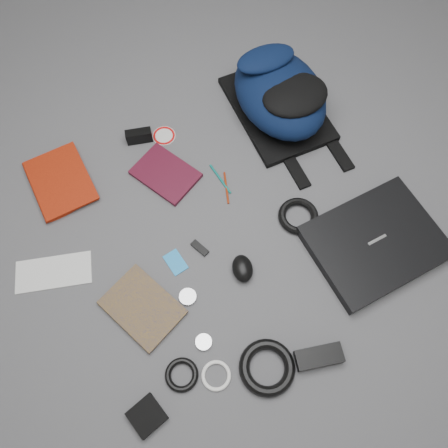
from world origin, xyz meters
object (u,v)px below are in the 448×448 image
pouch (147,416)px  compact_camera (139,136)px  textbook_red (34,193)px  power_brick (319,357)px  laptop (375,242)px  backpack (280,93)px  mouse (242,268)px  dvd_case (166,174)px  comic_book (122,328)px

pouch → compact_camera: bearing=65.9°
compact_camera → pouch: size_ratio=1.07×
textbook_red → power_brick: (0.52, -0.91, 0.00)m
laptop → backpack: bearing=90.3°
textbook_red → compact_camera: (0.40, 0.02, 0.01)m
mouse → power_brick: (0.06, -0.33, -0.01)m
power_brick → pouch: (-0.49, 0.10, -0.01)m
textbook_red → power_brick: size_ratio=1.88×
laptop → compact_camera: size_ratio=4.40×
backpack → pouch: (-0.87, -0.70, -0.08)m
dvd_case → pouch: (-0.39, -0.66, 0.00)m
backpack → mouse: size_ratio=5.13×
laptop → textbook_red: size_ratio=1.57×
mouse → textbook_red: bearing=148.6°
textbook_red → laptop: bearing=-37.5°
power_brick → compact_camera: bearing=115.9°
comic_book → backpack: bearing=9.7°
pouch → textbook_red: bearing=92.2°
backpack → power_brick: 0.89m
dvd_case → mouse: 0.43m
backpack → textbook_red: bearing=179.1°
dvd_case → power_brick: size_ratio=1.56×
mouse → pouch: 0.49m
comic_book → power_brick: size_ratio=1.67×
textbook_red → mouse: 0.74m
compact_camera → pouch: compact_camera is taller
laptop → comic_book: (-0.81, 0.15, -0.01)m
laptop → compact_camera: bearing=125.0°
pouch → backpack: bearing=38.8°
backpack → comic_book: (-0.83, -0.45, -0.09)m
pouch → power_brick: bearing=-12.0°
laptop → pouch: (-0.85, -0.09, -0.01)m
backpack → dvd_case: backpack is taller
dvd_case → power_brick: power_brick is taller
dvd_case → compact_camera: bearing=72.0°
compact_camera → mouse: 0.61m
backpack → laptop: bearing=-85.9°
textbook_red → comic_book: bearing=-81.2°
backpack → pouch: 1.12m
comic_book → compact_camera: 0.67m
backpack → mouse: backpack is taller
compact_camera → pouch: (-0.37, -0.83, -0.01)m
laptop → power_brick: size_ratio=2.96×
backpack → compact_camera: size_ratio=5.05×
pouch → mouse: bearing=27.5°
power_brick → pouch: size_ratio=1.59×
dvd_case → power_brick: (0.11, -0.76, 0.01)m
backpack → textbook_red: 0.91m
backpack → dvd_case: 0.49m
compact_camera → power_brick: (0.12, -0.93, -0.01)m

